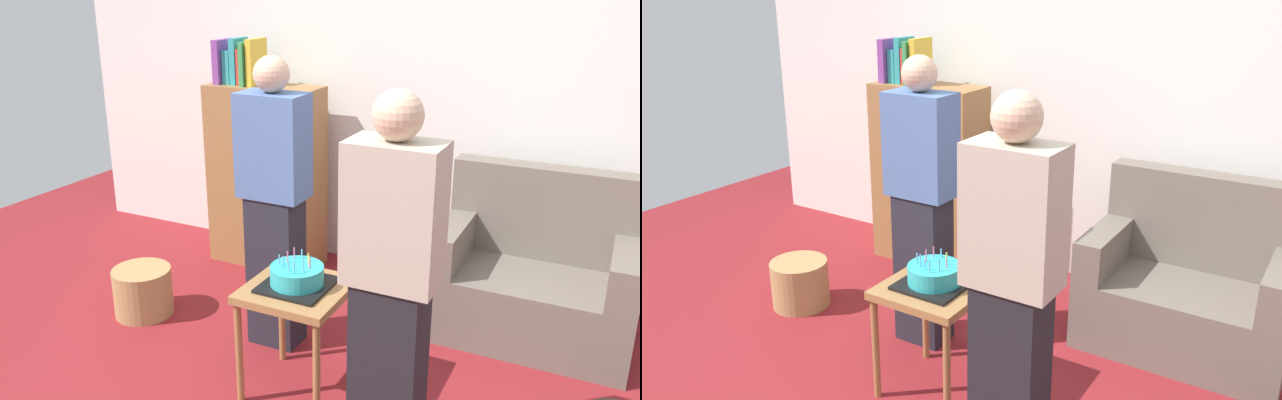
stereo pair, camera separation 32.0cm
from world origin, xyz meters
The scene contains 8 objects.
wall_back centered at (0.00, 2.05, 1.35)m, with size 6.00×0.10×2.70m, color silver.
couch centered at (0.70, 1.49, 0.34)m, with size 1.10×0.70×0.96m.
bookshelf centered at (-1.22, 1.68, 0.68)m, with size 0.80×0.36×1.61m.
side_table centered at (-0.26, 0.36, 0.50)m, with size 0.48×0.48×0.59m.
birthday_cake centered at (-0.26, 0.36, 0.64)m, with size 0.32×0.32×0.17m.
person_blowing_candles centered at (-0.59, 0.74, 0.83)m, with size 0.36×0.22×1.63m.
person_holding_cake centered at (0.34, 0.04, 0.83)m, with size 0.36×0.22×1.63m.
wicker_basket centered at (-1.50, 0.64, 0.15)m, with size 0.36×0.36×0.30m, color #A88451.
Camera 1 is at (1.09, -2.11, 1.99)m, focal length 36.21 mm.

